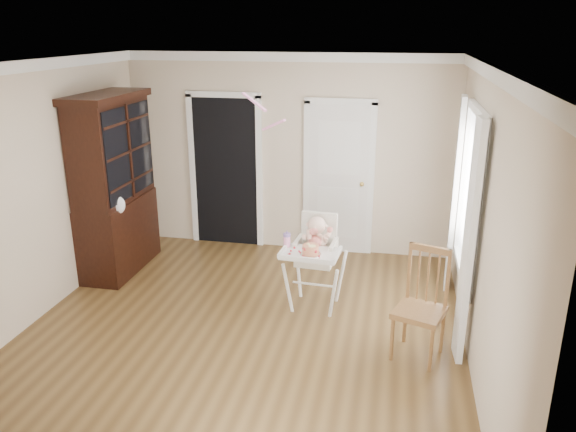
% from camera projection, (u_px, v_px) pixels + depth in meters
% --- Properties ---
extents(floor, '(5.00, 5.00, 0.00)m').
position_uv_depth(floor, '(241.00, 334.00, 5.79)').
color(floor, '#50381B').
rests_on(floor, ground).
extents(ceiling, '(5.00, 5.00, 0.00)m').
position_uv_depth(ceiling, '(233.00, 64.00, 4.92)').
color(ceiling, white).
rests_on(ceiling, wall_back).
extents(wall_back, '(4.50, 0.00, 4.50)m').
position_uv_depth(wall_back, '(288.00, 154.00, 7.68)').
color(wall_back, beige).
rests_on(wall_back, floor).
extents(wall_left, '(0.00, 5.00, 5.00)m').
position_uv_depth(wall_left, '(27.00, 197.00, 5.77)').
color(wall_left, beige).
rests_on(wall_left, floor).
extents(wall_right, '(0.00, 5.00, 5.00)m').
position_uv_depth(wall_right, '(483.00, 226.00, 4.93)').
color(wall_right, beige).
rests_on(wall_right, floor).
extents(crown_molding, '(4.50, 5.00, 0.12)m').
position_uv_depth(crown_molding, '(233.00, 71.00, 4.94)').
color(crown_molding, white).
rests_on(crown_molding, ceiling).
extents(doorway, '(1.06, 0.05, 2.22)m').
position_uv_depth(doorway, '(226.00, 169.00, 7.91)').
color(doorway, black).
rests_on(doorway, wall_back).
extents(closet_door, '(0.96, 0.09, 2.13)m').
position_uv_depth(closet_door, '(339.00, 181.00, 7.63)').
color(closet_door, white).
rests_on(closet_door, wall_back).
extents(window_right, '(0.13, 1.84, 2.30)m').
position_uv_depth(window_right, '(465.00, 205.00, 5.71)').
color(window_right, white).
rests_on(window_right, wall_right).
extents(high_chair, '(0.67, 0.81, 1.09)m').
position_uv_depth(high_chair, '(315.00, 251.00, 6.15)').
color(high_chair, white).
rests_on(high_chair, floor).
extents(baby, '(0.31, 0.24, 0.47)m').
position_uv_depth(baby, '(316.00, 238.00, 6.13)').
color(baby, beige).
rests_on(baby, high_chair).
extents(cake, '(0.22, 0.22, 0.10)m').
position_uv_depth(cake, '(311.00, 250.00, 5.84)').
color(cake, silver).
rests_on(cake, high_chair).
extents(sippy_cup, '(0.08, 0.08, 0.19)m').
position_uv_depth(sippy_cup, '(287.00, 240.00, 6.03)').
color(sippy_cup, '#FF9BD0').
rests_on(sippy_cup, high_chair).
extents(china_cabinet, '(0.60, 1.34, 2.26)m').
position_uv_depth(china_cabinet, '(114.00, 185.00, 7.02)').
color(china_cabinet, black).
rests_on(china_cabinet, floor).
extents(dining_chair, '(0.55, 0.55, 1.07)m').
position_uv_depth(dining_chair, '(421.00, 308.00, 5.28)').
color(dining_chair, brown).
rests_on(dining_chair, floor).
extents(streamer, '(0.35, 0.38, 0.15)m').
position_uv_depth(streamer, '(254.00, 102.00, 5.78)').
color(streamer, '#FF93CD').
rests_on(streamer, ceiling).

